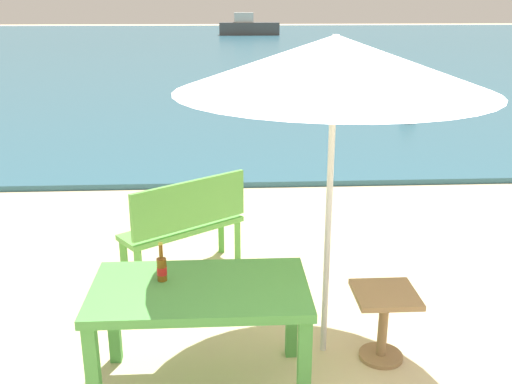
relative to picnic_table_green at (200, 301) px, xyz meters
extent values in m
cube|color=#2D6075|center=(0.99, 29.38, -0.61)|extent=(120.00, 50.00, 0.08)
cube|color=#4C9E47|center=(0.00, 0.00, 0.08)|extent=(1.40, 0.80, 0.06)
cube|color=#4C9E47|center=(-0.64, -0.34, -0.30)|extent=(0.08, 0.08, 0.70)
cube|color=#4C9E47|center=(0.64, -0.34, -0.30)|extent=(0.08, 0.08, 0.70)
cube|color=#4C9E47|center=(-0.64, 0.34, -0.30)|extent=(0.08, 0.08, 0.70)
cube|color=#4C9E47|center=(0.64, 0.34, -0.30)|extent=(0.08, 0.08, 0.70)
cylinder|color=brown|center=(-0.25, 0.10, 0.19)|extent=(0.06, 0.06, 0.16)
cone|color=brown|center=(-0.25, 0.10, 0.27)|extent=(0.06, 0.06, 0.03)
cylinder|color=brown|center=(-0.25, 0.10, 0.32)|extent=(0.03, 0.03, 0.09)
cylinder|color=red|center=(-0.25, 0.10, 0.18)|extent=(0.07, 0.07, 0.05)
cylinder|color=gold|center=(-0.25, 0.10, 0.37)|extent=(0.03, 0.03, 0.01)
cylinder|color=silver|center=(0.89, 0.39, 0.50)|extent=(0.04, 0.04, 2.30)
cone|color=white|center=(0.89, 0.39, 1.47)|extent=(2.10, 2.10, 0.36)
cube|color=#9E7A51|center=(1.30, 0.27, -0.13)|extent=(0.44, 0.44, 0.04)
cylinder|color=#9E7A51|center=(1.30, 0.27, -0.40)|extent=(0.07, 0.07, 0.50)
cylinder|color=#9E7A51|center=(1.30, 0.27, -0.64)|extent=(0.32, 0.32, 0.03)
cube|color=#60B24C|center=(-0.24, 1.80, -0.20)|extent=(1.18, 0.99, 0.05)
cube|color=#60B24C|center=(-0.15, 1.67, 0.08)|extent=(1.00, 0.73, 0.44)
cube|color=#60B24C|center=(0.12, 2.23, -0.44)|extent=(0.06, 0.06, 0.42)
cube|color=#60B24C|center=(-0.77, 1.59, -0.44)|extent=(0.06, 0.06, 0.42)
cube|color=#60B24C|center=(0.29, 2.01, -0.44)|extent=(0.06, 0.06, 0.42)
cube|color=#60B24C|center=(-0.60, 1.36, -0.44)|extent=(0.06, 0.06, 0.42)
cylinder|color=tan|center=(3.98, 8.38, -0.47)|extent=(0.34, 0.34, 0.20)
sphere|color=tan|center=(3.98, 8.38, -0.27)|extent=(0.21, 0.21, 0.21)
cube|color=#4C4C4C|center=(2.03, 38.92, -0.14)|extent=(4.16, 1.13, 0.85)
cube|color=silver|center=(1.66, 38.92, 0.61)|extent=(1.32, 0.85, 0.66)
camera|label=1|loc=(0.18, -3.39, 1.87)|focal=41.06mm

